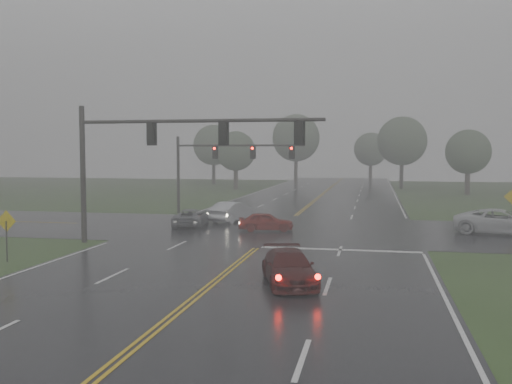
% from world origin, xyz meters
% --- Properties ---
extents(ground, '(180.00, 180.00, 0.00)m').
position_xyz_m(ground, '(0.00, 0.00, 0.00)').
color(ground, '#2F461E').
rests_on(ground, ground).
extents(main_road, '(18.00, 160.00, 0.02)m').
position_xyz_m(main_road, '(0.00, 20.00, 0.00)').
color(main_road, black).
rests_on(main_road, ground).
extents(cross_street, '(120.00, 14.00, 0.02)m').
position_xyz_m(cross_street, '(0.00, 22.00, 0.00)').
color(cross_street, black).
rests_on(cross_street, ground).
extents(stop_bar, '(8.50, 0.50, 0.01)m').
position_xyz_m(stop_bar, '(4.50, 14.40, 0.00)').
color(stop_bar, silver).
rests_on(stop_bar, ground).
extents(sedan_maroon, '(3.09, 4.86, 1.31)m').
position_xyz_m(sedan_maroon, '(2.98, 6.05, 0.00)').
color(sedan_maroon, '#3B0B0A').
rests_on(sedan_maroon, ground).
extents(sedan_red, '(3.83, 2.04, 1.24)m').
position_xyz_m(sedan_red, '(-0.74, 20.84, 0.00)').
color(sedan_red, maroon).
rests_on(sedan_red, ground).
extents(sedan_silver, '(2.89, 4.85, 1.51)m').
position_xyz_m(sedan_silver, '(-4.09, 25.23, 0.00)').
color(sedan_silver, '#B4B6BC').
rests_on(sedan_silver, ground).
extents(car_grey, '(2.57, 4.64, 1.23)m').
position_xyz_m(car_grey, '(-6.32, 22.06, 0.00)').
color(car_grey, '#5C5E64').
rests_on(car_grey, ground).
extents(pickup_white, '(6.20, 3.95, 1.59)m').
position_xyz_m(pickup_white, '(14.17, 22.33, 0.00)').
color(pickup_white, silver).
rests_on(pickup_white, ground).
extents(signal_gantry_near, '(14.04, 0.34, 7.85)m').
position_xyz_m(signal_gantry_near, '(-5.89, 14.13, 5.51)').
color(signal_gantry_near, black).
rests_on(signal_gantry_near, ground).
extents(signal_gantry_far, '(10.99, 0.33, 6.55)m').
position_xyz_m(signal_gantry_far, '(-6.85, 30.41, 4.58)').
color(signal_gantry_far, black).
rests_on(signal_gantry_far, ground).
extents(sign_diamond_west, '(1.03, 0.10, 2.48)m').
position_xyz_m(sign_diamond_west, '(-10.82, 7.90, 1.67)').
color(sign_diamond_west, black).
rests_on(sign_diamond_west, ground).
extents(tree_nw_a, '(5.55, 5.55, 8.16)m').
position_xyz_m(tree_nw_a, '(-12.85, 61.99, 5.35)').
color(tree_nw_a, '#332B21').
rests_on(tree_nw_a, ground).
extents(tree_ne_a, '(7.05, 7.05, 10.36)m').
position_xyz_m(tree_ne_a, '(10.10, 68.69, 6.81)').
color(tree_ne_a, '#332B21').
rests_on(tree_ne_a, ground).
extents(tree_n_mid, '(7.82, 7.82, 11.48)m').
position_xyz_m(tree_n_mid, '(-6.45, 77.56, 7.56)').
color(tree_n_mid, '#332B21').
rests_on(tree_n_mid, ground).
extents(tree_e_near, '(5.45, 5.45, 8.00)m').
position_xyz_m(tree_e_near, '(17.48, 57.81, 5.25)').
color(tree_e_near, '#332B21').
rests_on(tree_e_near, ground).
extents(tree_nw_b, '(6.58, 6.58, 9.66)m').
position_xyz_m(tree_nw_b, '(-19.37, 73.45, 6.35)').
color(tree_nw_b, '#332B21').
rests_on(tree_nw_b, ground).
extents(tree_n_far, '(5.95, 5.95, 8.73)m').
position_xyz_m(tree_n_far, '(5.61, 87.30, 5.74)').
color(tree_n_far, '#332B21').
rests_on(tree_n_far, ground).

